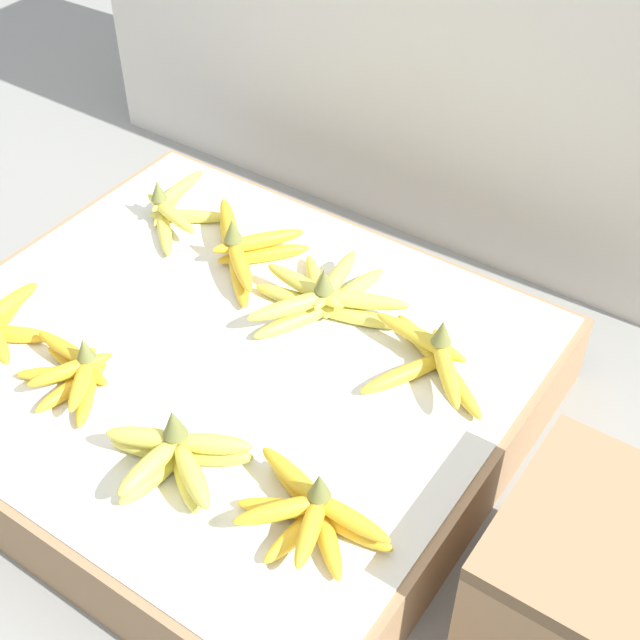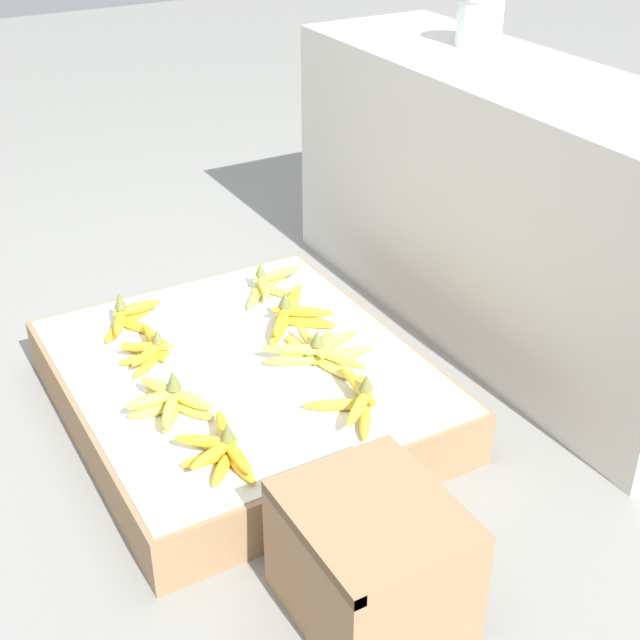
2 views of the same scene
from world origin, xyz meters
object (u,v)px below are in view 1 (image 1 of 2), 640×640
at_px(wooden_crate, 620,608).
at_px(banana_bunch_front_midright, 175,458).
at_px(banana_bunch_front_left, 0,326).
at_px(banana_bunch_front_right, 311,512).
at_px(banana_bunch_middle_right, 431,359).
at_px(banana_bunch_middle_left, 174,209).
at_px(banana_bunch_middle_midleft, 243,249).
at_px(banana_bunch_middle_midright, 324,297).
at_px(banana_bunch_front_midleft, 74,373).

xyz_separation_m(wooden_crate, banana_bunch_front_midright, (-0.58, -0.16, 0.05)).
distance_m(banana_bunch_front_left, banana_bunch_front_right, 0.61).
bearing_deg(banana_bunch_middle_right, wooden_crate, -28.57).
height_order(banana_bunch_front_left, banana_bunch_front_midright, banana_bunch_front_midright).
bearing_deg(banana_bunch_middle_left, banana_bunch_front_right, -34.44).
xyz_separation_m(banana_bunch_front_right, banana_bunch_middle_midleft, (-0.41, 0.38, 0.00)).
bearing_deg(banana_bunch_middle_left, banana_bunch_middle_right, -7.27).
xyz_separation_m(banana_bunch_front_midright, banana_bunch_middle_left, (-0.40, 0.45, -0.01)).
xyz_separation_m(banana_bunch_middle_left, banana_bunch_middle_right, (0.59, -0.08, 0.00)).
bearing_deg(banana_bunch_middle_left, banana_bunch_middle_midright, -7.80).
xyz_separation_m(banana_bunch_front_left, banana_bunch_middle_midleft, (0.20, 0.37, 0.00)).
height_order(banana_bunch_middle_left, banana_bunch_middle_midright, banana_bunch_middle_midright).
bearing_deg(banana_bunch_front_left, banana_bunch_middle_right, 28.48).
relative_size(banana_bunch_front_left, banana_bunch_middle_midleft, 0.86).
bearing_deg(banana_bunch_front_midright, banana_bunch_front_right, 9.97).
bearing_deg(banana_bunch_middle_midleft, banana_bunch_middle_left, 171.78).
height_order(banana_bunch_middle_left, banana_bunch_middle_right, banana_bunch_middle_right).
distance_m(banana_bunch_middle_midright, banana_bunch_middle_right, 0.22).
bearing_deg(banana_bunch_middle_midright, banana_bunch_front_left, -137.65).
relative_size(wooden_crate, banana_bunch_front_midright, 1.50).
relative_size(wooden_crate, banana_bunch_middle_midleft, 1.48).
height_order(banana_bunch_front_right, banana_bunch_middle_midright, banana_bunch_middle_midright).
bearing_deg(banana_bunch_front_midleft, banana_bunch_front_left, 178.71).
height_order(banana_bunch_front_right, banana_bunch_middle_left, banana_bunch_front_right).
xyz_separation_m(banana_bunch_front_left, banana_bunch_middle_left, (0.01, 0.40, -0.00)).
bearing_deg(banana_bunch_front_left, banana_bunch_front_midright, -6.26).
relative_size(banana_bunch_front_left, banana_bunch_front_midright, 0.87).
distance_m(banana_bunch_front_midright, banana_bunch_front_right, 0.21).
height_order(banana_bunch_front_midleft, banana_bunch_front_midright, banana_bunch_front_midright).
xyz_separation_m(banana_bunch_front_midleft, banana_bunch_front_right, (0.44, -0.01, 0.00)).
relative_size(banana_bunch_front_midleft, banana_bunch_middle_midright, 0.69).
xyz_separation_m(banana_bunch_front_right, banana_bunch_middle_left, (-0.60, 0.41, -0.00)).
relative_size(wooden_crate, banana_bunch_front_left, 1.72).
bearing_deg(banana_bunch_front_right, banana_bunch_middle_right, 91.45).
relative_size(wooden_crate, banana_bunch_middle_midright, 1.20).
bearing_deg(banana_bunch_middle_midleft, banana_bunch_front_right, -42.83).
xyz_separation_m(banana_bunch_front_midright, banana_bunch_front_right, (0.20, 0.04, -0.01)).
height_order(wooden_crate, banana_bunch_middle_left, wooden_crate).
bearing_deg(banana_bunch_middle_midleft, banana_bunch_middle_midright, -7.39).
relative_size(banana_bunch_front_midleft, banana_bunch_front_midright, 0.86).
bearing_deg(wooden_crate, banana_bunch_front_left, -173.40).
height_order(wooden_crate, banana_bunch_front_midleft, wooden_crate).
relative_size(banana_bunch_front_midleft, banana_bunch_middle_right, 0.78).
distance_m(banana_bunch_front_midleft, banana_bunch_front_right, 0.44).
height_order(banana_bunch_front_left, banana_bunch_middle_midleft, banana_bunch_middle_midleft).
xyz_separation_m(banana_bunch_front_right, banana_bunch_middle_midright, (-0.23, 0.36, 0.00)).
bearing_deg(banana_bunch_middle_midleft, banana_bunch_front_left, -117.55).
bearing_deg(banana_bunch_middle_midleft, banana_bunch_middle_right, -6.84).
relative_size(banana_bunch_front_left, banana_bunch_middle_right, 0.79).
bearing_deg(banana_bunch_middle_left, banana_bunch_front_midright, -48.37).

